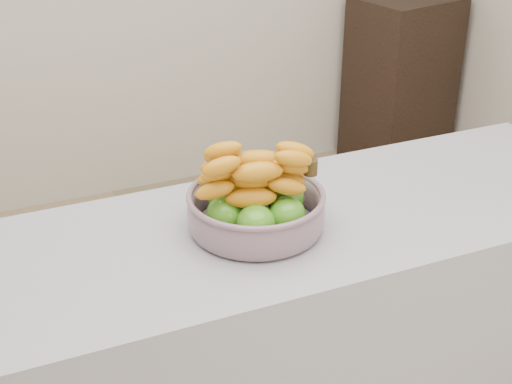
# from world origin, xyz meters

# --- Properties ---
(counter) EXTENTS (2.00, 0.60, 0.90)m
(counter) POSITION_xyz_m (0.00, -0.06, 0.45)
(counter) COLOR #94939A
(counter) RESTS_ON ground
(cabinet) EXTENTS (0.60, 0.52, 0.94)m
(cabinet) POSITION_xyz_m (1.65, 1.78, 0.47)
(cabinet) COLOR black
(cabinet) RESTS_ON ground
(fruit_bowl) EXTENTS (0.34, 0.34, 0.21)m
(fruit_bowl) POSITION_xyz_m (-0.04, -0.06, 0.97)
(fruit_bowl) COLOR #8891A3
(fruit_bowl) RESTS_ON counter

